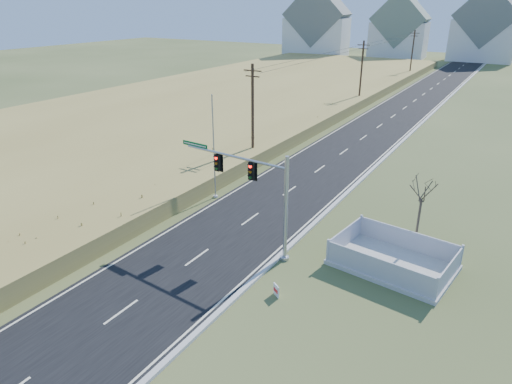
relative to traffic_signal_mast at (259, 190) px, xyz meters
name	(u,v)px	position (x,y,z in m)	size (l,w,h in m)	color
ground	(217,244)	(-2.68, -0.71, -4.00)	(260.00, 260.00, 0.00)	#3D4A24
road	(412,103)	(-2.68, 49.29, -3.97)	(8.00, 180.00, 0.06)	black
curb	(441,106)	(1.47, 49.29, -3.91)	(0.30, 180.00, 0.18)	#B2AFA8
reed_marsh	(240,94)	(-26.68, 39.29, -3.35)	(38.00, 110.00, 1.30)	#A18F48
utility_pole_near	(253,112)	(-9.18, 14.29, 0.68)	(1.80, 0.26, 9.00)	#422D1E
utility_pole_mid	(361,72)	(-9.18, 44.29, 0.68)	(1.80, 0.26, 9.00)	#422D1E
utility_pole_far	(412,53)	(-9.18, 74.29, 0.68)	(1.80, 0.26, 9.00)	#422D1E
condo_nw	(317,27)	(-40.68, 99.29, 3.70)	(17.69, 13.38, 19.05)	silver
condo_nnw	(399,31)	(-20.68, 107.29, 2.93)	(14.93, 11.17, 17.03)	silver
condo_n	(485,29)	(-0.68, 111.29, 3.61)	(15.27, 10.20, 18.54)	silver
traffic_signal_mast	(259,190)	(0.00, 0.00, 0.00)	(8.00, 0.97, 6.39)	#9EA0A5
fence_enclosure	(393,262)	(7.49, 2.33, -3.71)	(6.99, 5.23, 1.48)	#B7B5AD
open_sign	(276,290)	(3.15, -3.61, -3.65)	(0.47, 0.34, 0.67)	white
flagpole	(214,158)	(-7.06, 5.27, -0.82)	(0.36, 0.36, 7.97)	#B7B5AD
bare_tree	(423,189)	(8.04, 5.35, -0.11)	(1.82, 1.82, 4.83)	#4C3F33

